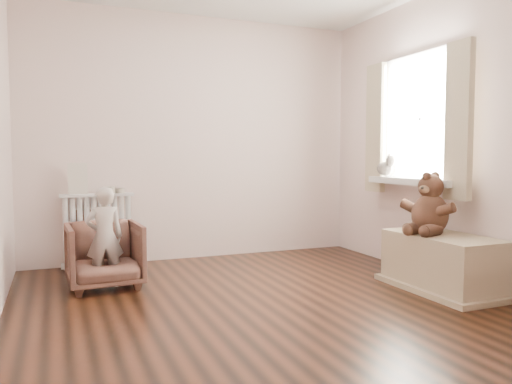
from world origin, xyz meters
name	(u,v)px	position (x,y,z in m)	size (l,w,h in m)	color
floor	(260,301)	(0.00, 0.00, 0.00)	(3.60, 3.60, 0.01)	black
back_wall	(196,138)	(0.00, 1.80, 1.30)	(3.60, 0.02, 2.60)	white
front_wall	(428,107)	(0.00, -1.80, 1.30)	(3.60, 0.02, 2.60)	white
right_wall	(449,134)	(1.80, 0.00, 1.30)	(0.02, 3.60, 2.60)	white
window	(422,119)	(1.76, 0.30, 1.45)	(0.03, 0.90, 1.10)	white
window_sill	(413,181)	(1.67, 0.30, 0.87)	(0.22, 1.10, 0.06)	silver
curtain_left	(459,121)	(1.65, -0.27, 1.39)	(0.06, 0.26, 1.30)	beige
curtain_right	(376,128)	(1.65, 0.87, 1.39)	(0.06, 0.26, 1.30)	beige
radiator	(98,228)	(-1.04, 1.68, 0.39)	(0.70, 0.13, 0.74)	silver
paper_doll	(78,179)	(-1.22, 1.68, 0.89)	(0.18, 0.02, 0.30)	beige
tin_a	(110,190)	(-0.92, 1.68, 0.77)	(0.11, 0.11, 0.07)	#A59E8C
tin_b	(120,191)	(-0.83, 1.68, 0.76)	(0.09, 0.09, 0.05)	#A59E8C
toy_vanity	(86,241)	(-1.16, 1.65, 0.28)	(0.37, 0.27, 0.58)	silver
armchair	(104,255)	(-1.06, 0.85, 0.28)	(0.59, 0.61, 0.55)	brown
child	(105,237)	(-1.06, 0.80, 0.44)	(0.30, 0.20, 0.83)	beige
toy_bench	(443,266)	(1.52, -0.27, 0.20)	(0.51, 0.97, 0.46)	tan
teddy_bear	(430,208)	(1.46, -0.17, 0.67)	(0.41, 0.32, 0.51)	#382015
plush_cat	(386,167)	(1.66, 0.70, 1.00)	(0.16, 0.26, 0.22)	slate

